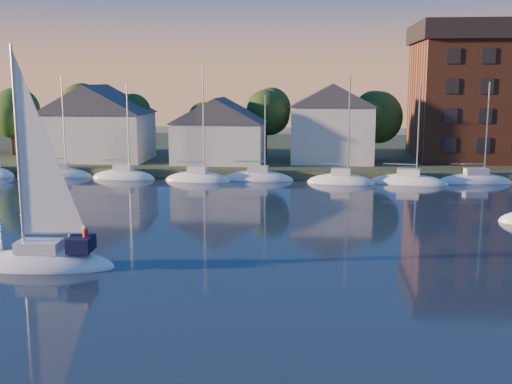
# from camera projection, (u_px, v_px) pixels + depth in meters

# --- Properties ---
(shoreline_land) EXTENTS (160.00, 50.00, 2.00)m
(shoreline_land) POSITION_uv_depth(u_px,v_px,m) (277.00, 154.00, 97.60)
(shoreline_land) COLOR #303D23
(shoreline_land) RESTS_ON ground
(wooden_dock) EXTENTS (120.00, 3.00, 1.00)m
(wooden_dock) POSITION_uv_depth(u_px,v_px,m) (264.00, 177.00, 75.07)
(wooden_dock) COLOR brown
(wooden_dock) RESTS_ON ground
(clubhouse_west) EXTENTS (13.65, 9.45, 9.64)m
(clubhouse_west) POSITION_uv_depth(u_px,v_px,m) (97.00, 122.00, 82.05)
(clubhouse_west) COLOR silver
(clubhouse_west) RESTS_ON shoreline_land
(clubhouse_centre) EXTENTS (11.55, 8.40, 8.08)m
(clubhouse_centre) POSITION_uv_depth(u_px,v_px,m) (219.00, 129.00, 79.65)
(clubhouse_centre) COLOR silver
(clubhouse_centre) RESTS_ON shoreline_land
(clubhouse_east) EXTENTS (10.50, 8.40, 9.80)m
(clubhouse_east) POSITION_uv_depth(u_px,v_px,m) (332.00, 122.00, 80.10)
(clubhouse_east) COLOR silver
(clubhouse_east) RESTS_ON shoreline_land
(tree_line) EXTENTS (93.40, 5.40, 8.90)m
(tree_line) POSITION_uv_depth(u_px,v_px,m) (286.00, 111.00, 84.40)
(tree_line) COLOR #322517
(tree_line) RESTS_ON shoreline_land
(moored_fleet) EXTENTS (87.50, 2.40, 12.05)m
(moored_fleet) POSITION_uv_depth(u_px,v_px,m) (261.00, 180.00, 72.11)
(moored_fleet) COLOR white
(moored_fleet) RESTS_ON ground
(hero_sailboat) EXTENTS (9.46, 3.53, 14.45)m
(hero_sailboat) POSITION_uv_depth(u_px,v_px,m) (42.00, 258.00, 39.08)
(hero_sailboat) COLOR white
(hero_sailboat) RESTS_ON ground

